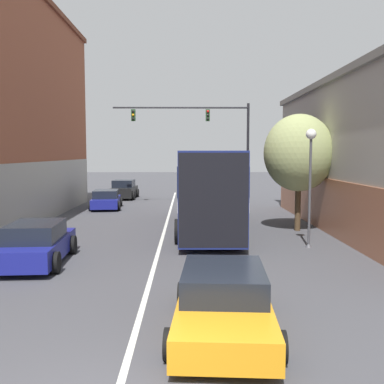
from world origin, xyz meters
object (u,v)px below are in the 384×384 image
(hatchback_foreground, at_px, (224,301))
(traffic_signal_gantry, at_px, (208,131))
(bus, at_px, (207,186))
(parked_car_left_mid, at_px, (106,200))
(parked_car_left_far, at_px, (37,244))
(parked_car_left_near, at_px, (124,190))
(street_lamp, at_px, (310,168))
(street_tree_near, at_px, (299,153))

(hatchback_foreground, xyz_separation_m, traffic_signal_gantry, (0.74, 22.18, 4.56))
(hatchback_foreground, bearing_deg, bus, 2.91)
(bus, relative_size, traffic_signal_gantry, 1.23)
(parked_car_left_mid, xyz_separation_m, parked_car_left_far, (0.36, -14.71, 0.07))
(parked_car_left_near, bearing_deg, parked_car_left_mid, 178.67)
(hatchback_foreground, xyz_separation_m, parked_car_left_near, (-5.77, 26.74, 0.12))
(hatchback_foreground, xyz_separation_m, parked_car_left_far, (-5.69, 5.56, 0.07))
(bus, height_order, parked_car_left_far, bus)
(traffic_signal_gantry, distance_m, street_lamp, 14.65)
(parked_car_left_mid, distance_m, street_tree_near, 13.84)
(hatchback_foreground, height_order, street_tree_near, street_tree_near)
(hatchback_foreground, bearing_deg, street_tree_near, -16.80)
(street_lamp, height_order, street_tree_near, street_tree_near)
(bus, xyz_separation_m, parked_car_left_mid, (-6.26, 7.90, -1.49))
(parked_car_left_mid, distance_m, street_lamp, 16.02)
(traffic_signal_gantry, bearing_deg, street_tree_near, -70.32)
(parked_car_left_near, xyz_separation_m, parked_car_left_mid, (-0.28, -6.46, -0.13))
(parked_car_left_near, distance_m, traffic_signal_gantry, 9.11)
(bus, bearing_deg, hatchback_foreground, 179.32)
(parked_car_left_mid, height_order, traffic_signal_gantry, traffic_signal_gantry)
(parked_car_left_mid, bearing_deg, street_lamp, -146.21)
(parked_car_left_mid, relative_size, street_tree_near, 0.75)
(street_tree_near, bearing_deg, hatchback_foreground, -110.68)
(hatchback_foreground, relative_size, street_lamp, 1.02)
(parked_car_left_mid, relative_size, traffic_signal_gantry, 0.43)
(bus, distance_m, parked_car_left_far, 9.13)
(parked_car_left_mid, xyz_separation_m, street_lamp, (10.02, -12.24, 2.49))
(bus, height_order, parked_car_left_near, bus)
(parked_car_left_mid, bearing_deg, parked_car_left_near, -8.01)
(hatchback_foreground, bearing_deg, traffic_signal_gantry, 1.97)
(street_lamp, distance_m, street_tree_near, 3.84)
(parked_car_left_near, height_order, parked_car_left_far, parked_car_left_near)
(parked_car_left_near, height_order, traffic_signal_gantry, traffic_signal_gantry)
(traffic_signal_gantry, height_order, street_lamp, traffic_signal_gantry)
(parked_car_left_near, relative_size, street_tree_near, 0.72)
(hatchback_foreground, distance_m, parked_car_left_near, 27.36)
(traffic_signal_gantry, height_order, street_tree_near, traffic_signal_gantry)
(parked_car_left_far, xyz_separation_m, street_lamp, (9.66, 2.47, 2.42))
(hatchback_foreground, relative_size, street_tree_near, 0.85)
(hatchback_foreground, distance_m, parked_car_left_far, 7.96)
(bus, distance_m, traffic_signal_gantry, 10.28)
(street_tree_near, bearing_deg, street_lamp, -97.39)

